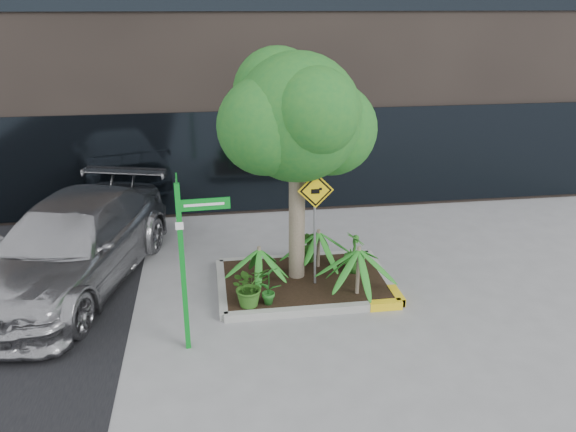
{
  "coord_description": "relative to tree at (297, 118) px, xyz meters",
  "views": [
    {
      "loc": [
        -1.55,
        -9.32,
        5.18
      ],
      "look_at": [
        -0.13,
        0.2,
        1.51
      ],
      "focal_mm": 35.0,
      "sensor_mm": 36.0,
      "label": 1
    }
  ],
  "objects": [
    {
      "name": "tree",
      "position": [
        0.0,
        0.0,
        0.0
      ],
      "size": [
        2.99,
        2.65,
        4.48
      ],
      "color": "gray",
      "rests_on": "ground"
    },
    {
      "name": "palm_back",
      "position": [
        0.5,
        0.32,
        -2.37
      ],
      "size": [
        0.91,
        0.91,
        1.01
      ],
      "color": "gray",
      "rests_on": "ground"
    },
    {
      "name": "shrub_a",
      "position": [
        -1.0,
        -1.03,
        -2.74
      ],
      "size": [
        0.87,
        0.87,
        0.75
      ],
      "primitive_type": "imported",
      "rotation": [
        0.0,
        0.0,
        0.35
      ],
      "color": "#2B5C1A",
      "rests_on": "planter"
    },
    {
      "name": "shrub_d",
      "position": [
        0.37,
        0.54,
        -2.77
      ],
      "size": [
        0.54,
        0.54,
        0.7
      ],
      "primitive_type": "imported",
      "rotation": [
        0.0,
        0.0,
        5.35
      ],
      "color": "#275919",
      "rests_on": "planter"
    },
    {
      "name": "ground",
      "position": [
        -0.08,
        -0.48,
        -3.27
      ],
      "size": [
        80.0,
        80.0,
        0.0
      ],
      "primitive_type": "plane",
      "color": "gray",
      "rests_on": "ground"
    },
    {
      "name": "parked_car",
      "position": [
        -4.29,
        0.59,
        -2.45
      ],
      "size": [
        3.81,
        6.11,
        1.65
      ],
      "primitive_type": "imported",
      "rotation": [
        0.0,
        0.0,
        -0.28
      ],
      "color": "#A2A1A6",
      "rests_on": "ground"
    },
    {
      "name": "street_sign_post",
      "position": [
        -2.03,
        -1.93,
        -1.56
      ],
      "size": [
        0.82,
        0.81,
        2.76
      ],
      "rotation": [
        0.0,
        0.0,
        0.05
      ],
      "color": "#0C8C22",
      "rests_on": "ground"
    },
    {
      "name": "shrub_b",
      "position": [
        1.18,
        0.02,
        -2.71
      ],
      "size": [
        0.52,
        0.52,
        0.81
      ],
      "primitive_type": "imported",
      "rotation": [
        0.0,
        0.0,
        1.71
      ],
      "color": "#296C20",
      "rests_on": "planter"
    },
    {
      "name": "planter",
      "position": [
        0.15,
        -0.21,
        -3.17
      ],
      "size": [
        3.35,
        2.36,
        0.15
      ],
      "color": "#9E9E99",
      "rests_on": "ground"
    },
    {
      "name": "cattle_sign",
      "position": [
        0.3,
        -0.31,
        -1.65
      ],
      "size": [
        0.67,
        0.25,
        2.18
      ],
      "rotation": [
        0.0,
        0.0,
        0.0
      ],
      "color": "slate",
      "rests_on": "ground"
    },
    {
      "name": "shrub_c",
      "position": [
        -0.66,
        -1.03,
        -2.74
      ],
      "size": [
        0.56,
        0.56,
        0.76
      ],
      "primitive_type": "imported",
      "rotation": [
        0.0,
        0.0,
        3.75
      ],
      "color": "#21651F",
      "rests_on": "planter"
    },
    {
      "name": "palm_left",
      "position": [
        -0.75,
        -0.29,
        -2.39
      ],
      "size": [
        0.88,
        0.88,
        0.98
      ],
      "color": "gray",
      "rests_on": "ground"
    },
    {
      "name": "palm_front",
      "position": [
        0.99,
        -0.89,
        -2.24
      ],
      "size": [
        1.06,
        1.06,
        1.18
      ],
      "color": "gray",
      "rests_on": "ground"
    }
  ]
}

